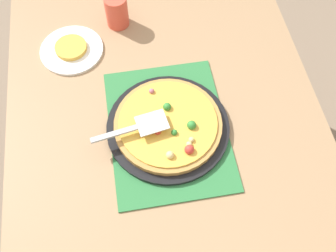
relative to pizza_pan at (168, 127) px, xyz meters
name	(u,v)px	position (x,y,z in m)	size (l,w,h in m)	color
ground_plane	(168,204)	(0.00, 0.00, -0.76)	(8.00, 8.00, 0.00)	#84705B
dining_table	(168,145)	(0.00, 0.00, -0.12)	(1.40, 1.00, 0.75)	#9E7A56
placemat	(168,129)	(0.00, 0.00, -0.01)	(0.48, 0.36, 0.01)	#2D753D
pizza_pan	(168,127)	(0.00, 0.00, 0.00)	(0.38, 0.38, 0.01)	black
pizza	(168,124)	(0.00, 0.00, 0.02)	(0.33, 0.33, 0.05)	#B78442
plate_near_left	(72,50)	(-0.37, -0.28, -0.01)	(0.22, 0.22, 0.01)	white
served_slice_left	(71,47)	(-0.37, -0.28, 0.01)	(0.11, 0.11, 0.02)	gold
cup_far	(117,11)	(-0.47, -0.11, 0.05)	(0.08, 0.08, 0.12)	#E04C38
pizza_server	(136,127)	(0.02, -0.10, 0.06)	(0.08, 0.23, 0.01)	silver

